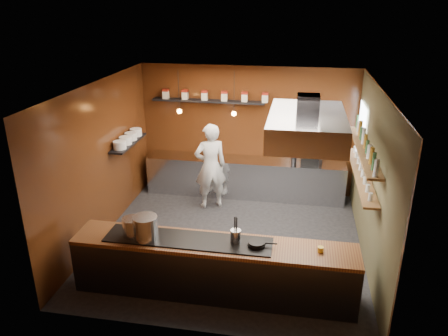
% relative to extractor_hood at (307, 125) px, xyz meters
% --- Properties ---
extents(floor, '(5.00, 5.00, 0.00)m').
position_rel_extractor_hood_xyz_m(floor, '(-1.30, 0.40, -2.51)').
color(floor, black).
rests_on(floor, ground).
extents(back_wall, '(5.00, 0.00, 5.00)m').
position_rel_extractor_hood_xyz_m(back_wall, '(-1.30, 2.90, -1.01)').
color(back_wall, '#3B190A').
rests_on(back_wall, ground).
extents(left_wall, '(0.00, 5.00, 5.00)m').
position_rel_extractor_hood_xyz_m(left_wall, '(-3.80, 0.40, -1.01)').
color(left_wall, '#3B190A').
rests_on(left_wall, ground).
extents(right_wall, '(0.00, 5.00, 5.00)m').
position_rel_extractor_hood_xyz_m(right_wall, '(1.20, 0.40, -1.01)').
color(right_wall, brown).
rests_on(right_wall, ground).
extents(ceiling, '(5.00, 5.00, 0.00)m').
position_rel_extractor_hood_xyz_m(ceiling, '(-1.30, 0.40, 0.49)').
color(ceiling, silver).
rests_on(ceiling, back_wall).
extents(window_pane, '(0.00, 1.00, 1.00)m').
position_rel_extractor_hood_xyz_m(window_pane, '(1.15, 2.10, -0.61)').
color(window_pane, white).
rests_on(window_pane, right_wall).
extents(prep_counter, '(4.60, 0.65, 0.90)m').
position_rel_extractor_hood_xyz_m(prep_counter, '(-1.30, 2.57, -2.06)').
color(prep_counter, silver).
rests_on(prep_counter, floor).
extents(pass_counter, '(4.40, 0.72, 0.94)m').
position_rel_extractor_hood_xyz_m(pass_counter, '(-1.30, -1.20, -2.04)').
color(pass_counter, '#38383D').
rests_on(pass_counter, floor).
extents(tin_shelf, '(2.60, 0.26, 0.04)m').
position_rel_extractor_hood_xyz_m(tin_shelf, '(-2.20, 2.76, -0.31)').
color(tin_shelf, black).
rests_on(tin_shelf, back_wall).
extents(plate_shelf, '(0.30, 1.40, 0.04)m').
position_rel_extractor_hood_xyz_m(plate_shelf, '(-3.64, 1.40, -0.96)').
color(plate_shelf, black).
rests_on(plate_shelf, left_wall).
extents(bottle_shelf_upper, '(0.26, 2.80, 0.04)m').
position_rel_extractor_hood_xyz_m(bottle_shelf_upper, '(1.04, 0.70, -0.59)').
color(bottle_shelf_upper, brown).
rests_on(bottle_shelf_upper, right_wall).
extents(bottle_shelf_lower, '(0.26, 2.80, 0.04)m').
position_rel_extractor_hood_xyz_m(bottle_shelf_lower, '(1.04, 0.70, -1.06)').
color(bottle_shelf_lower, brown).
rests_on(bottle_shelf_lower, right_wall).
extents(extractor_hood, '(1.20, 2.00, 0.72)m').
position_rel_extractor_hood_xyz_m(extractor_hood, '(0.00, 0.00, 0.00)').
color(extractor_hood, '#38383D').
rests_on(extractor_hood, ceiling).
extents(pendant_left, '(0.10, 0.10, 0.95)m').
position_rel_extractor_hood_xyz_m(pendant_left, '(-2.70, 2.10, -0.35)').
color(pendant_left, black).
rests_on(pendant_left, ceiling).
extents(pendant_right, '(0.10, 0.10, 0.95)m').
position_rel_extractor_hood_xyz_m(pendant_right, '(-1.50, 2.10, -0.35)').
color(pendant_right, black).
rests_on(pendant_right, ceiling).
extents(storage_tins, '(2.43, 0.13, 0.22)m').
position_rel_extractor_hood_xyz_m(storage_tins, '(-2.05, 2.76, -0.17)').
color(storage_tins, beige).
rests_on(storage_tins, tin_shelf).
extents(plate_stacks, '(0.26, 1.16, 0.16)m').
position_rel_extractor_hood_xyz_m(plate_stacks, '(-3.64, 1.40, -0.86)').
color(plate_stacks, white).
rests_on(plate_stacks, plate_shelf).
extents(bottles, '(0.06, 2.66, 0.24)m').
position_rel_extractor_hood_xyz_m(bottles, '(1.04, 0.70, -0.45)').
color(bottles, silver).
rests_on(bottles, bottle_shelf_upper).
extents(wine_glasses, '(0.07, 2.37, 0.13)m').
position_rel_extractor_hood_xyz_m(wine_glasses, '(1.04, 0.70, -0.97)').
color(wine_glasses, silver).
rests_on(wine_glasses, bottle_shelf_lower).
extents(stockpot_large, '(0.42, 0.42, 0.37)m').
position_rel_extractor_hood_xyz_m(stockpot_large, '(-2.34, -1.28, -1.38)').
color(stockpot_large, silver).
rests_on(stockpot_large, pass_counter).
extents(stockpot_small, '(0.34, 0.34, 0.30)m').
position_rel_extractor_hood_xyz_m(stockpot_small, '(-2.57, -1.24, -1.42)').
color(stockpot_small, silver).
rests_on(stockpot_small, pass_counter).
extents(utensil_crock, '(0.18, 0.18, 0.21)m').
position_rel_extractor_hood_xyz_m(utensil_crock, '(-0.96, -1.16, -1.46)').
color(utensil_crock, '#B3B5BA').
rests_on(utensil_crock, pass_counter).
extents(frying_pan, '(0.44, 0.27, 0.07)m').
position_rel_extractor_hood_xyz_m(frying_pan, '(-0.63, -1.21, -1.53)').
color(frying_pan, black).
rests_on(frying_pan, pass_counter).
extents(butter_jar, '(0.12, 0.12, 0.08)m').
position_rel_extractor_hood_xyz_m(butter_jar, '(0.31, -1.18, -1.54)').
color(butter_jar, gold).
rests_on(butter_jar, pass_counter).
extents(espresso_machine, '(0.48, 0.47, 0.41)m').
position_rel_extractor_hood_xyz_m(espresso_machine, '(0.22, 2.59, -1.40)').
color(espresso_machine, black).
rests_on(espresso_machine, prep_counter).
extents(chef, '(0.83, 0.71, 1.93)m').
position_rel_extractor_hood_xyz_m(chef, '(-1.97, 1.83, -1.54)').
color(chef, white).
rests_on(chef, floor).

